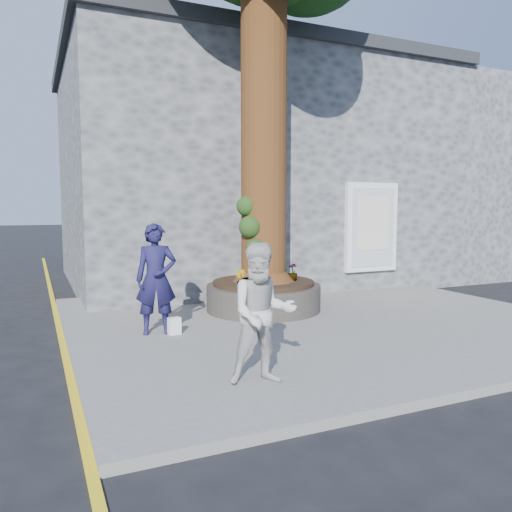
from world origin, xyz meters
name	(u,v)px	position (x,y,z in m)	size (l,w,h in m)	color
ground	(271,345)	(0.00, 0.00, 0.00)	(120.00, 120.00, 0.00)	black
pavement	(319,320)	(1.50, 1.00, 0.06)	(9.00, 8.00, 0.12)	slate
yellow_line	(64,351)	(-3.05, 1.00, 0.00)	(0.10, 30.00, 0.01)	yellow
stone_shop	(242,176)	(2.50, 7.20, 3.16)	(10.30, 8.30, 6.30)	#47494B
neighbour_shop	(441,185)	(10.50, 7.20, 3.00)	(6.00, 8.00, 6.00)	#47494B
planter	(263,296)	(0.80, 2.00, 0.41)	(2.30, 2.30, 0.60)	black
man	(156,279)	(-1.60, 1.01, 1.03)	(0.66, 0.44, 1.82)	#18163D
woman	(263,314)	(-0.99, -1.81, 0.96)	(0.81, 0.63, 1.67)	beige
shopping_bag	(174,326)	(-1.35, 0.84, 0.26)	(0.20, 0.12, 0.28)	white
plant_a	(283,271)	(1.22, 1.95, 0.90)	(0.19, 0.13, 0.36)	gray
plant_b	(240,280)	(-0.05, 1.15, 0.90)	(0.20, 0.20, 0.37)	gray
plant_c	(293,272)	(1.35, 1.77, 0.90)	(0.20, 0.20, 0.36)	gray
plant_d	(282,268)	(1.65, 2.85, 0.85)	(0.24, 0.21, 0.26)	gray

